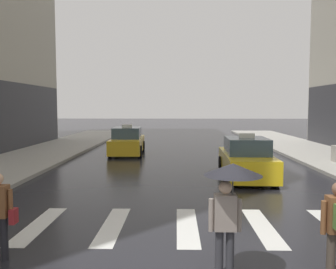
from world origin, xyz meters
name	(u,v)px	position (x,y,z in m)	size (l,w,h in m)	color
crosswalk_markings	(187,226)	(0.00, 3.00, 0.00)	(11.30, 2.80, 0.01)	silver
taxi_lead	(246,160)	(2.57, 8.95, 0.72)	(2.03, 4.59, 1.80)	yellow
taxi_second	(127,142)	(-3.25, 15.94, 0.72)	(2.04, 4.59, 1.80)	gold
pedestrian_with_umbrella	(230,189)	(0.62, 0.47, 1.52)	(0.96, 0.96, 1.94)	#333338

